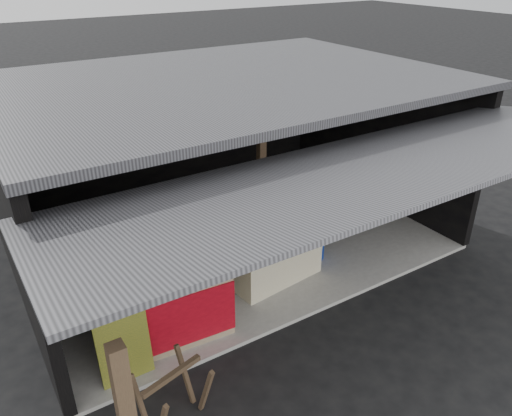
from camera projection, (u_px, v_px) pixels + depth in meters
ground at (314, 315)px, 7.37m from camera, size 80.00×80.00×0.00m
concrete_slab at (230, 240)px, 9.23m from camera, size 7.00×5.00×0.06m
shophouse at (218, 128)px, 8.53m from camera, size 7.40×7.29×3.02m
banana_table at (270, 253)px, 7.98m from camera, size 1.63×1.11×0.84m
banana_pile at (270, 226)px, 7.75m from camera, size 1.50×1.00×0.17m
white_crate at (236, 229)px, 8.60m from camera, size 0.90×0.67×0.94m
neighbor_stall at (162, 305)px, 6.62m from camera, size 1.81×0.91×1.81m
green_signboard at (124, 347)px, 6.00m from camera, size 0.65×0.14×0.97m
sawhorse at (173, 392)px, 5.47m from camera, size 0.81×0.80×0.75m
water_barrel at (314, 244)px, 8.53m from camera, size 0.36×0.36×0.53m
plastic_chair at (315, 189)px, 9.86m from camera, size 0.55×0.55×0.92m
magenta_rug at (330, 213)px, 10.11m from camera, size 1.61×1.18×0.01m
picture_frames at (162, 110)px, 10.09m from camera, size 1.62×0.04×0.46m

